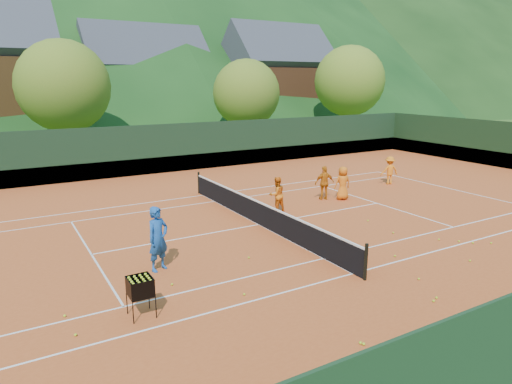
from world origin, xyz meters
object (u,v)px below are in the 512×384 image
student_b (324,183)px  chalet_right (277,83)px  student_a (277,195)px  tennis_net (259,212)px  ball_hopper (140,288)px  chalet_mid (145,86)px  student_d (389,170)px  coach (158,239)px  student_c (343,183)px

student_b → chalet_right: chalet_right is taller
student_a → tennis_net: bearing=33.8°
ball_hopper → chalet_mid: chalet_mid is taller
student_d → student_b: bearing=25.2°
chalet_mid → student_b: bearing=-92.3°
coach → tennis_net: coach is taller
student_a → tennis_net: size_ratio=0.13×
ball_hopper → chalet_right: 43.75m
tennis_net → student_d: bearing=15.1°
coach → student_d: size_ratio=1.28×
coach → chalet_mid: 38.12m
student_c → chalet_mid: chalet_mid is taller
chalet_mid → student_c: bearing=-91.0°
ball_hopper → chalet_mid: 40.87m
student_c → chalet_mid: size_ratio=0.13×
student_b → chalet_right: size_ratio=0.14×
coach → chalet_mid: size_ratio=0.16×
student_a → student_d: (8.32, 1.51, -0.01)m
coach → student_b: coach is taller
student_a → student_c: bearing=-179.3°
student_c → chalet_mid: 32.89m
coach → chalet_right: chalet_right is taller
student_d → tennis_net: student_d is taller
ball_hopper → chalet_right: size_ratio=0.08×
ball_hopper → tennis_net: bearing=38.0°
student_a → chalet_mid: bearing=-100.2°
student_c → chalet_right: size_ratio=0.14×
student_a → tennis_net: student_a is taller
tennis_net → chalet_mid: chalet_mid is taller
coach → student_c: size_ratio=1.23×
student_a → student_c: (3.88, 0.22, 0.03)m
ball_hopper → chalet_right: (26.13, 34.80, 4.49)m
coach → chalet_mid: (10.86, 36.32, 3.98)m
student_c → student_d: 4.63m
tennis_net → coach: bearing=-154.5°
coach → chalet_right: bearing=29.6°
coach → chalet_right: size_ratio=0.17×
coach → student_c: bearing=-3.1°
student_b → student_d: size_ratio=1.06×
coach → ball_hopper: coach is taller
coach → student_d: 15.57m
tennis_net → chalet_right: chalet_right is taller
coach → chalet_right: (24.86, 32.32, 4.25)m
tennis_net → chalet_mid: bearing=80.0°
student_a → ball_hopper: 9.74m
student_a → student_d: bearing=-172.2°
ball_hopper → chalet_right: chalet_right is taller
student_b → coach: bearing=38.5°
student_d → tennis_net: 10.25m
chalet_right → coach: bearing=-127.6°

